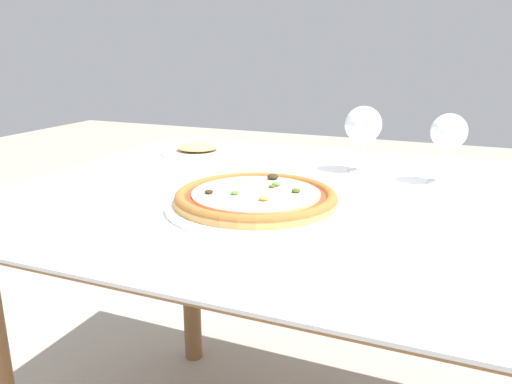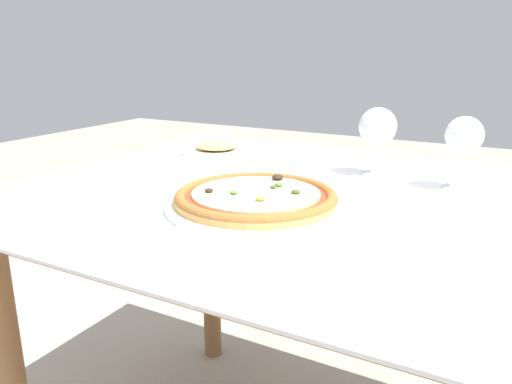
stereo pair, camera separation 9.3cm
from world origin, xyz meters
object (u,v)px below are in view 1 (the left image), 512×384
Objects in this scene: wine_glass_far_right at (449,134)px; side_plate at (198,150)px; dining_table at (356,239)px; wine_glass_far_left at (363,126)px; pizza_plate at (256,199)px; fork at (50,199)px.

wine_glass_far_right is 0.77× the size of side_plate.
dining_table is 9.13× the size of wine_glass_far_left.
pizza_plate is 0.41m from fork.
pizza_plate is at bearing 15.96° from fork.
wine_glass_far_right reaches higher than fork.
wine_glass_far_left is (-0.04, 0.23, 0.20)m from dining_table.
wine_glass_far_right is at bearing 52.36° from dining_table.
pizza_plate is 0.46m from wine_glass_far_right.
dining_table is at bearing 36.34° from pizza_plate.
side_plate is (-0.66, 0.07, -0.10)m from wine_glass_far_right.
pizza_plate is at bearing -48.93° from side_plate.
pizza_plate is (-0.17, -0.12, 0.10)m from dining_table.
fork is (-0.56, -0.24, 0.09)m from dining_table.
pizza_plate is 2.15× the size of wine_glass_far_left.
wine_glass_far_right reaches higher than dining_table.
fork is at bearing -138.01° from wine_glass_far_left.
wine_glass_far_right is 0.67m from side_plate.
dining_table is 0.31m from wine_glass_far_right.
fork is 0.51m from side_plate.
dining_table is 7.16× the size of side_plate.
wine_glass_far_left reaches higher than side_plate.
wine_glass_far_left reaches higher than dining_table.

